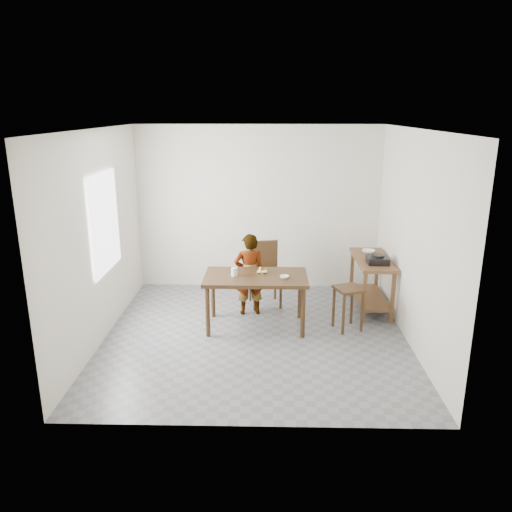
{
  "coord_description": "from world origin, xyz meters",
  "views": [
    {
      "loc": [
        0.15,
        -6.13,
        2.93
      ],
      "look_at": [
        0.0,
        0.4,
        1.0
      ],
      "focal_mm": 35.0,
      "sensor_mm": 36.0,
      "label": 1
    }
  ],
  "objects_px": {
    "prep_counter": "(371,284)",
    "dining_table": "(256,301)",
    "stool": "(348,308)",
    "dining_chair": "(265,275)",
    "child": "(249,274)"
  },
  "relations": [
    {
      "from": "stool",
      "to": "dining_chair",
      "type": "bearing_deg",
      "value": 142.64
    },
    {
      "from": "prep_counter",
      "to": "dining_table",
      "type": "bearing_deg",
      "value": -157.85
    },
    {
      "from": "dining_table",
      "to": "prep_counter",
      "type": "height_order",
      "value": "prep_counter"
    },
    {
      "from": "dining_table",
      "to": "dining_chair",
      "type": "xyz_separation_m",
      "value": [
        0.12,
        0.82,
        0.11
      ]
    },
    {
      "from": "dining_chair",
      "to": "stool",
      "type": "height_order",
      "value": "dining_chair"
    },
    {
      "from": "prep_counter",
      "to": "child",
      "type": "distance_m",
      "value": 1.85
    },
    {
      "from": "dining_table",
      "to": "dining_chair",
      "type": "distance_m",
      "value": 0.84
    },
    {
      "from": "prep_counter",
      "to": "child",
      "type": "height_order",
      "value": "child"
    },
    {
      "from": "child",
      "to": "stool",
      "type": "height_order",
      "value": "child"
    },
    {
      "from": "dining_table",
      "to": "dining_chair",
      "type": "height_order",
      "value": "dining_chair"
    },
    {
      "from": "dining_chair",
      "to": "stool",
      "type": "xyz_separation_m",
      "value": [
        1.14,
        -0.87,
        -0.18
      ]
    },
    {
      "from": "prep_counter",
      "to": "dining_chair",
      "type": "bearing_deg",
      "value": 175.61
    },
    {
      "from": "stool",
      "to": "child",
      "type": "bearing_deg",
      "value": 159.24
    },
    {
      "from": "prep_counter",
      "to": "stool",
      "type": "xyz_separation_m",
      "value": [
        -0.46,
        -0.75,
        -0.1
      ]
    },
    {
      "from": "prep_counter",
      "to": "dining_chair",
      "type": "distance_m",
      "value": 1.6
    }
  ]
}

